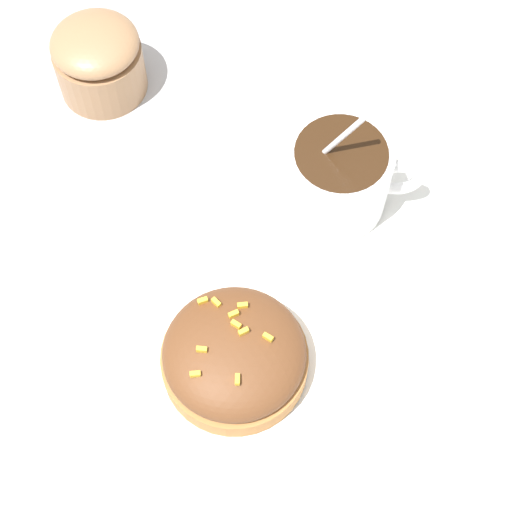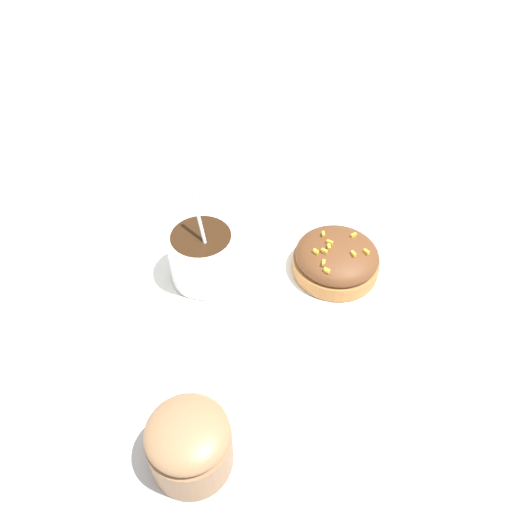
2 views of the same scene
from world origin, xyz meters
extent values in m
plane|color=#B2B2B7|center=(0.00, 0.00, 0.00)|extent=(3.00, 3.00, 0.00)
cube|color=white|center=(0.00, 0.00, 0.00)|extent=(0.32, 0.33, 0.00)
cylinder|color=white|center=(-0.08, -0.01, 0.03)|extent=(0.08, 0.08, 0.06)
cylinder|color=#331E0F|center=(-0.08, -0.01, 0.06)|extent=(0.07, 0.07, 0.01)
torus|color=white|center=(-0.10, 0.02, 0.04)|extent=(0.03, 0.04, 0.04)
ellipsoid|color=silver|center=(-0.09, 0.00, 0.01)|extent=(0.03, 0.03, 0.01)
cylinder|color=silver|center=(-0.07, -0.03, 0.06)|extent=(0.03, 0.05, 0.10)
cylinder|color=#B2753D|center=(0.08, 0.01, 0.01)|extent=(0.10, 0.10, 0.02)
ellipsoid|color=brown|center=(0.08, 0.01, 0.03)|extent=(0.10, 0.10, 0.03)
cube|color=yellow|center=(0.07, 0.01, 0.05)|extent=(0.00, 0.01, 0.00)
cube|color=yellow|center=(0.07, -0.02, 0.04)|extent=(0.01, 0.01, 0.00)
cube|color=yellow|center=(0.10, 0.03, 0.05)|extent=(0.01, 0.01, 0.00)
cube|color=yellow|center=(0.09, 0.00, 0.05)|extent=(0.01, 0.01, 0.00)
cube|color=yellow|center=(0.06, -0.02, 0.04)|extent=(0.00, 0.01, 0.00)
cube|color=yellow|center=(0.07, 0.01, 0.05)|extent=(0.01, 0.01, 0.00)
cube|color=yellow|center=(0.06, 0.03, 0.05)|extent=(0.00, 0.01, 0.00)
cube|color=yellow|center=(0.05, 0.00, 0.04)|extent=(0.01, 0.01, 0.00)
cube|color=yellow|center=(0.11, 0.01, 0.04)|extent=(0.01, 0.01, 0.00)
cube|color=yellow|center=(0.06, 0.00, 0.05)|extent=(0.01, 0.01, 0.00)
cylinder|color=#99704C|center=(-0.04, -0.23, 0.02)|extent=(0.07, 0.07, 0.04)
ellipsoid|color=#99704C|center=(-0.04, -0.23, 0.05)|extent=(0.07, 0.07, 0.03)
camera|label=1|loc=(0.23, 0.16, 0.57)|focal=60.00mm
camera|label=2|loc=(0.03, -0.41, 0.44)|focal=35.00mm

